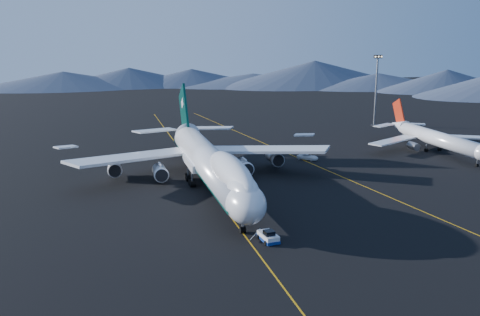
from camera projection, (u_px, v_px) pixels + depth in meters
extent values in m
plane|color=black|center=(210.00, 189.00, 112.55)|extent=(500.00, 500.00, 0.00)
cube|color=#C98A0B|center=(210.00, 189.00, 112.55)|extent=(0.25, 220.00, 0.01)
cube|color=#C98A0B|center=(322.00, 168.00, 129.49)|extent=(28.08, 198.09, 0.01)
cone|color=#3C465C|center=(63.00, 78.00, 318.67)|extent=(100.00, 100.00, 12.00)
cone|color=#3C465C|center=(192.00, 75.00, 338.79)|extent=(100.00, 100.00, 12.00)
cone|color=#3C465C|center=(315.00, 76.00, 334.10)|extent=(100.00, 100.00, 12.00)
cone|color=#3C465C|center=(447.00, 80.00, 305.13)|extent=(100.00, 100.00, 12.00)
cylinder|color=silver|center=(209.00, 163.00, 111.27)|extent=(6.50, 56.00, 6.50)
ellipsoid|color=silver|center=(245.00, 203.00, 84.93)|extent=(6.50, 10.40, 6.50)
ellipsoid|color=silver|center=(231.00, 173.00, 93.30)|extent=(5.13, 25.16, 5.85)
cube|color=black|center=(249.00, 200.00, 82.78)|extent=(3.60, 1.61, 1.29)
cone|color=silver|center=(184.00, 132.00, 142.14)|extent=(6.50, 12.00, 6.50)
cube|color=#03332B|center=(208.00, 166.00, 112.42)|extent=(6.24, 60.00, 1.10)
cube|color=silver|center=(204.00, 162.00, 116.70)|extent=(7.50, 13.00, 1.60)
cube|color=silver|center=(135.00, 157.00, 118.54)|extent=(30.62, 23.28, 2.83)
cube|color=silver|center=(260.00, 150.00, 125.83)|extent=(30.62, 23.28, 2.83)
cylinder|color=slate|center=(160.00, 172.00, 116.67)|extent=(2.90, 5.50, 2.90)
cylinder|color=slate|center=(114.00, 168.00, 120.40)|extent=(2.90, 5.50, 2.90)
cylinder|color=slate|center=(244.00, 166.00, 121.44)|extent=(2.90, 5.50, 2.90)
cylinder|color=slate|center=(274.00, 158.00, 129.95)|extent=(2.90, 5.50, 2.90)
cube|color=#03332B|center=(184.00, 114.00, 140.06)|extent=(0.55, 14.11, 15.94)
cube|color=silver|center=(155.00, 131.00, 141.58)|extent=(12.39, 9.47, 0.98)
cube|color=silver|center=(210.00, 128.00, 145.34)|extent=(12.39, 9.47, 0.98)
cylinder|color=black|center=(243.00, 230.00, 87.49)|extent=(0.90, 1.10, 1.10)
cube|color=silver|center=(268.00, 237.00, 84.07)|extent=(2.59, 4.44, 1.06)
cube|color=navy|center=(268.00, 239.00, 84.15)|extent=(2.70, 4.64, 0.48)
cube|color=black|center=(268.00, 232.00, 83.89)|extent=(1.70, 1.70, 0.86)
cylinder|color=silver|center=(439.00, 139.00, 145.39)|extent=(4.05, 34.08, 4.05)
cone|color=silver|center=(399.00, 126.00, 164.33)|extent=(4.05, 7.45, 4.05)
cube|color=silver|center=(393.00, 140.00, 147.92)|extent=(17.88, 12.07, 0.37)
cube|color=silver|center=(459.00, 137.00, 153.27)|extent=(17.88, 12.07, 0.37)
cylinder|color=slate|center=(413.00, 146.00, 146.91)|extent=(2.02, 3.73, 2.02)
cylinder|color=slate|center=(450.00, 144.00, 149.85)|extent=(2.02, 3.73, 2.02)
cube|color=#AD2410|center=(399.00, 112.00, 163.91)|extent=(0.37, 7.26, 8.58)
imported|color=white|center=(308.00, 157.00, 138.28)|extent=(5.62, 5.75, 1.53)
cylinder|color=black|center=(374.00, 125.00, 189.41)|extent=(2.29, 2.29, 0.38)
cylinder|color=slate|center=(376.00, 92.00, 186.74)|extent=(0.67, 0.67, 23.82)
cube|color=black|center=(378.00, 57.00, 183.97)|extent=(3.05, 0.76, 1.14)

